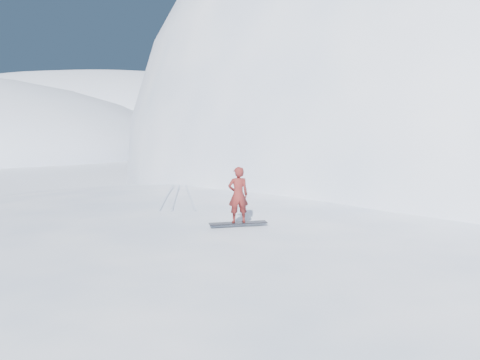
% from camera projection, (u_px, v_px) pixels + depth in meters
% --- Properties ---
extents(ground, '(400.00, 400.00, 0.00)m').
position_uv_depth(ground, '(170.00, 295.00, 14.20)').
color(ground, white).
rests_on(ground, ground).
extents(near_ridge, '(36.00, 28.00, 4.80)m').
position_uv_depth(near_ridge, '(213.00, 265.00, 17.12)').
color(near_ridge, white).
rests_on(near_ridge, ground).
extents(peak_shoulder, '(28.00, 24.00, 18.00)m').
position_uv_depth(peak_shoulder, '(364.00, 194.00, 33.51)').
color(peak_shoulder, white).
rests_on(peak_shoulder, ground).
extents(far_ridge_c, '(140.00, 90.00, 36.00)m').
position_uv_depth(far_ridge_c, '(104.00, 140.00, 125.22)').
color(far_ridge_c, white).
rests_on(far_ridge_c, ground).
extents(wind_bumps, '(16.00, 14.40, 1.00)m').
position_uv_depth(wind_bumps, '(166.00, 272.00, 16.33)').
color(wind_bumps, white).
rests_on(wind_bumps, ground).
extents(snowboard, '(1.65, 0.72, 0.03)m').
position_uv_depth(snowboard, '(238.00, 223.00, 13.08)').
color(snowboard, black).
rests_on(snowboard, near_ridge).
extents(snowboarder, '(0.65, 0.51, 1.57)m').
position_uv_depth(snowboarder, '(238.00, 195.00, 12.97)').
color(snowboarder, maroon).
rests_on(snowboarder, snowboard).
extents(board_tracks, '(1.94, 5.96, 0.04)m').
position_uv_depth(board_tracks, '(178.00, 195.00, 17.89)').
color(board_tracks, silver).
rests_on(board_tracks, ground).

